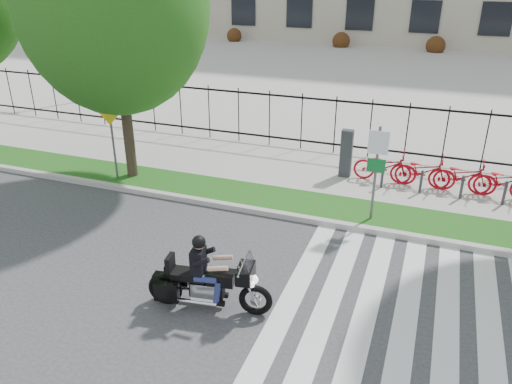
% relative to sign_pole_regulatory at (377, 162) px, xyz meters
% --- Properties ---
extents(ground, '(120.00, 120.00, 0.00)m').
position_rel_sign_pole_regulatory_xyz_m(ground, '(-3.21, -4.58, -1.74)').
color(ground, '#363638').
rests_on(ground, ground).
extents(curb, '(60.00, 0.20, 0.15)m').
position_rel_sign_pole_regulatory_xyz_m(curb, '(-3.21, -0.48, -1.66)').
color(curb, '#ADAAA2').
rests_on(curb, ground).
extents(grass_verge, '(60.00, 1.50, 0.15)m').
position_rel_sign_pole_regulatory_xyz_m(grass_verge, '(-3.21, 0.37, -1.66)').
color(grass_verge, '#164D13').
rests_on(grass_verge, ground).
extents(sidewalk, '(60.00, 3.50, 0.15)m').
position_rel_sign_pole_regulatory_xyz_m(sidewalk, '(-3.21, 2.87, -1.66)').
color(sidewalk, '#9F9C95').
rests_on(sidewalk, ground).
extents(plaza, '(80.00, 34.00, 0.10)m').
position_rel_sign_pole_regulatory_xyz_m(plaza, '(-3.21, 20.42, -1.69)').
color(plaza, '#9F9C95').
rests_on(plaza, ground).
extents(crosswalk_stripes, '(5.70, 8.00, 0.01)m').
position_rel_sign_pole_regulatory_xyz_m(crosswalk_stripes, '(1.62, -4.58, -1.73)').
color(crosswalk_stripes, silver).
rests_on(crosswalk_stripes, ground).
extents(iron_fence, '(30.00, 0.06, 2.00)m').
position_rel_sign_pole_regulatory_xyz_m(iron_fence, '(-3.21, 4.62, -0.59)').
color(iron_fence, black).
rests_on(iron_fence, sidewalk).
extents(lamp_post_left, '(1.06, 0.70, 4.25)m').
position_rel_sign_pole_regulatory_xyz_m(lamp_post_left, '(-15.21, 7.42, 1.47)').
color(lamp_post_left, black).
rests_on(lamp_post_left, ground).
extents(street_tree_1, '(5.30, 5.30, 8.11)m').
position_rel_sign_pole_regulatory_xyz_m(street_tree_1, '(-7.49, 0.37, 3.47)').
color(street_tree_1, '#31241B').
rests_on(street_tree_1, grass_verge).
extents(sign_pole_regulatory, '(0.50, 0.09, 2.50)m').
position_rel_sign_pole_regulatory_xyz_m(sign_pole_regulatory, '(0.00, 0.00, 0.00)').
color(sign_pole_regulatory, '#59595B').
rests_on(sign_pole_regulatory, grass_verge).
extents(sign_pole_warning, '(0.78, 0.09, 2.49)m').
position_rel_sign_pole_regulatory_xyz_m(sign_pole_warning, '(-7.82, 0.00, 0.00)').
color(sign_pole_warning, '#59595B').
rests_on(sign_pole_warning, grass_verge).
extents(motorcycle_rider, '(2.51, 0.92, 1.95)m').
position_rel_sign_pole_regulatory_xyz_m(motorcycle_rider, '(-2.45, -4.67, -1.09)').
color(motorcycle_rider, black).
rests_on(motorcycle_rider, ground).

